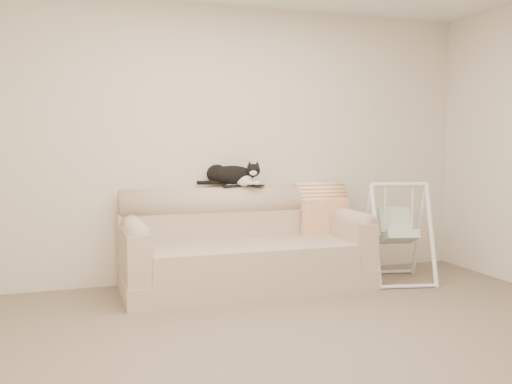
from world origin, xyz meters
TOP-DOWN VIEW (x-y plane):
  - ground_plane at (0.00, 0.00)m, footprint 5.00×5.00m
  - room_shell at (0.00, 0.00)m, footprint 5.04×4.04m
  - sofa at (0.07, 1.62)m, footprint 2.20×0.93m
  - remote_a at (0.02, 1.85)m, footprint 0.19×0.09m
  - remote_b at (0.26, 1.84)m, footprint 0.16×0.15m
  - tuxedo_cat at (0.03, 1.88)m, footprint 0.59×0.42m
  - throw_blanket at (0.92, 1.84)m, footprint 0.48×0.38m
  - baby_swing at (1.52, 1.36)m, footprint 0.69×0.72m

SIDE VIEW (x-z plane):
  - ground_plane at x=0.00m, z-range 0.00..0.00m
  - sofa at x=0.07m, z-range -0.10..0.80m
  - baby_swing at x=1.52m, z-range 0.00..0.95m
  - throw_blanket at x=0.92m, z-range 0.44..1.01m
  - remote_b at x=0.26m, z-range 0.90..0.92m
  - remote_a at x=0.02m, z-range 0.90..0.92m
  - tuxedo_cat at x=0.03m, z-range 0.89..1.13m
  - room_shell at x=0.00m, z-range 0.23..2.83m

